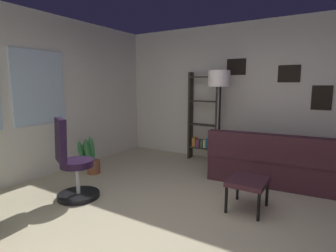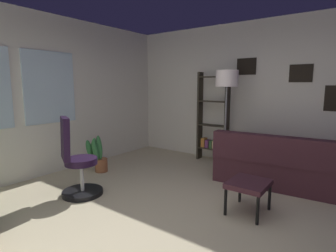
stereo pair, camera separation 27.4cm
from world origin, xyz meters
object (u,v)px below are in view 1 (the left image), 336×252
floor_lamp (219,85)px  potted_plant (90,157)px  couch (277,162)px  office_chair (72,167)px  bookshelf (204,122)px  footstool (248,183)px

floor_lamp → potted_plant: (-1.41, 1.78, -1.24)m
couch → office_chair: bearing=136.0°
couch → potted_plant: bearing=117.2°
couch → office_chair: 3.18m
office_chair → potted_plant: bearing=35.7°
floor_lamp → bookshelf: bearing=46.8°
couch → potted_plant: size_ratio=2.84×
bookshelf → floor_lamp: bearing=-133.2°
potted_plant → floor_lamp: bearing=-51.5°
footstool → floor_lamp: floor_lamp is taller
office_chair → floor_lamp: size_ratio=0.62×
potted_plant → bookshelf: bearing=-35.4°
couch → floor_lamp: floor_lamp is taller
footstool → office_chair: bearing=113.6°
footstool → floor_lamp: size_ratio=0.29×
bookshelf → potted_plant: 2.32m
bookshelf → potted_plant: (-1.85, 1.31, -0.49)m
floor_lamp → footstool: bearing=-145.3°
footstool → floor_lamp: bearing=34.7°
couch → bookshelf: bookshelf is taller
footstool → potted_plant: (-0.07, 2.70, -0.05)m
couch → office_chair: (-2.29, 2.21, 0.15)m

